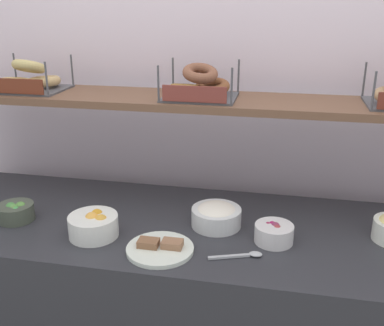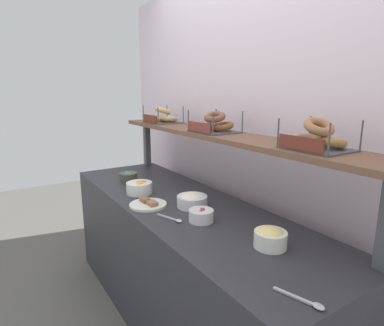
% 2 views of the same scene
% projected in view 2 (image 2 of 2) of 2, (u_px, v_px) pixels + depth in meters
% --- Properties ---
extents(ground_plane, '(8.00, 8.00, 0.00)m').
position_uv_depth(ground_plane, '(183.00, 319.00, 2.24)').
color(ground_plane, '#595651').
extents(back_wall, '(3.50, 0.06, 2.40)m').
position_uv_depth(back_wall, '(249.00, 141.00, 2.26)').
color(back_wall, white).
rests_on(back_wall, ground_plane).
extents(deli_counter, '(2.30, 0.70, 0.85)m').
position_uv_depth(deli_counter, '(183.00, 264.00, 2.14)').
color(deli_counter, '#2D2D33').
rests_on(deli_counter, ground_plane).
extents(shelf_riser_left, '(0.05, 0.05, 0.40)m').
position_uv_depth(shelf_riser_left, '(147.00, 144.00, 3.04)').
color(shelf_riser_left, '#4C4C51').
rests_on(shelf_riser_left, deli_counter).
extents(upper_shelf, '(2.26, 0.32, 0.03)m').
position_uv_depth(upper_shelf, '(218.00, 135.00, 2.10)').
color(upper_shelf, brown).
rests_on(upper_shelf, shelf_riser_left).
extents(bowl_veggie_mix, '(0.14, 0.14, 0.07)m').
position_uv_depth(bowl_veggie_mix, '(128.00, 176.00, 2.54)').
color(bowl_veggie_mix, '#474E40').
rests_on(bowl_veggie_mix, deli_counter).
extents(bowl_beet_salad, '(0.14, 0.14, 0.07)m').
position_uv_depth(bowl_beet_salad, '(201.00, 215.00, 1.75)').
color(bowl_beet_salad, silver).
rests_on(bowl_beet_salad, deli_counter).
extents(bowl_cream_cheese, '(0.19, 0.19, 0.09)m').
position_uv_depth(bowl_cream_cheese, '(192.00, 200.00, 1.97)').
color(bowl_cream_cheese, silver).
rests_on(bowl_cream_cheese, deli_counter).
extents(bowl_fruit_salad, '(0.18, 0.18, 0.09)m').
position_uv_depth(bowl_fruit_salad, '(139.00, 187.00, 2.23)').
color(bowl_fruit_salad, white).
rests_on(bowl_fruit_salad, deli_counter).
extents(bowl_egg_salad, '(0.15, 0.15, 0.10)m').
position_uv_depth(bowl_egg_salad, '(270.00, 237.00, 1.46)').
color(bowl_egg_salad, white).
rests_on(bowl_egg_salad, deli_counter).
extents(serving_plate_white, '(0.23, 0.23, 0.04)m').
position_uv_depth(serving_plate_white, '(148.00, 204.00, 1.99)').
color(serving_plate_white, white).
rests_on(serving_plate_white, deli_counter).
extents(serving_spoon_near_plate, '(0.17, 0.08, 0.01)m').
position_uv_depth(serving_spoon_near_plate, '(173.00, 219.00, 1.77)').
color(serving_spoon_near_plate, '#B7B7BC').
rests_on(serving_spoon_near_plate, deli_counter).
extents(serving_spoon_by_edge, '(0.18, 0.07, 0.01)m').
position_uv_depth(serving_spoon_by_edge, '(307.00, 301.00, 1.08)').
color(serving_spoon_by_edge, '#B7B7BC').
rests_on(serving_spoon_by_edge, deli_counter).
extents(bagel_basket_plain, '(0.29, 0.26, 0.14)m').
position_uv_depth(bagel_basket_plain, '(163.00, 117.00, 2.71)').
color(bagel_basket_plain, '#4C4C51').
rests_on(bagel_basket_plain, upper_shelf).
extents(bagel_basket_cinnamon_raisin, '(0.29, 0.25, 0.14)m').
position_uv_depth(bagel_basket_cinnamon_raisin, '(214.00, 125.00, 2.09)').
color(bagel_basket_cinnamon_raisin, '#4C4C51').
rests_on(bagel_basket_cinnamon_raisin, upper_shelf).
extents(bagel_basket_everything, '(0.29, 0.25, 0.15)m').
position_uv_depth(bagel_basket_everything, '(317.00, 139.00, 1.47)').
color(bagel_basket_everything, '#4C4C51').
rests_on(bagel_basket_everything, upper_shelf).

